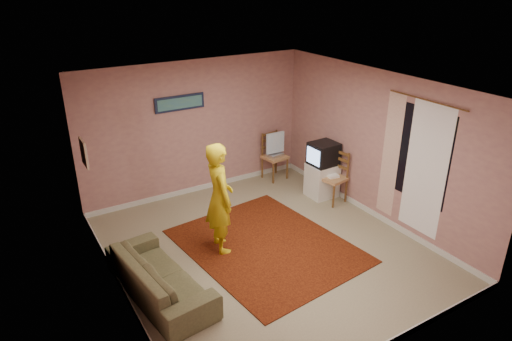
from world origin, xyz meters
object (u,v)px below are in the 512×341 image
person (219,198)px  chair_b (333,172)px  tv_cabinet (322,180)px  crt_tv (323,154)px  chair_a (275,151)px  sofa (160,276)px

person → chair_b: bearing=-74.3°
tv_cabinet → crt_tv: (-0.01, -0.00, 0.55)m
chair_a → chair_b: same height
tv_cabinet → crt_tv: 0.55m
crt_tv → person: size_ratio=0.29×
tv_cabinet → crt_tv: size_ratio=1.28×
crt_tv → chair_a: 1.24m
tv_cabinet → chair_b: (0.02, -0.29, 0.27)m
tv_cabinet → chair_b: size_ratio=1.24×
tv_cabinet → person: person is taller
tv_cabinet → sofa: bearing=-162.0°
tv_cabinet → person: bearing=-165.8°
crt_tv → chair_b: bearing=-87.7°
tv_cabinet → crt_tv: bearing=-177.9°
crt_tv → person: bearing=-167.9°
person → sofa: bearing=123.3°
crt_tv → chair_b: crt_tv is taller
chair_b → sofa: (-3.77, -0.93, -0.32)m
chair_a → sofa: chair_a is taller
crt_tv → chair_a: bearing=103.2°
chair_b → person: bearing=-92.3°
crt_tv → sofa: size_ratio=0.27×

